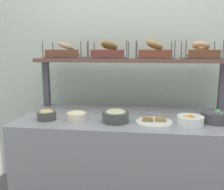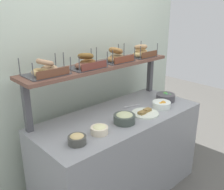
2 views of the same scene
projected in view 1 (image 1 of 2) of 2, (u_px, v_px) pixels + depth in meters
name	position (u px, v px, depth m)	size (l,w,h in m)	color
back_wall	(132.00, 66.00, 2.30)	(2.82, 0.06, 2.40)	beige
deli_counter	(127.00, 169.00, 1.91)	(1.62, 0.70, 0.85)	gray
shelf_riser_left	(46.00, 84.00, 2.15)	(0.05, 0.05, 0.40)	#4C4C51
shelf_riser_right	(222.00, 87.00, 1.96)	(0.05, 0.05, 0.40)	#4C4C51
upper_shelf	(131.00, 60.00, 2.02)	(1.58, 0.32, 0.03)	brown
bowl_hummus	(46.00, 115.00, 1.75)	(0.14, 0.14, 0.08)	#484942
bowl_tuna_salad	(116.00, 115.00, 1.70)	(0.19, 0.19, 0.09)	#404A43
bowl_fruit_salad	(190.00, 120.00, 1.63)	(0.18, 0.18, 0.08)	white
bowl_potato_salad	(77.00, 116.00, 1.73)	(0.14, 0.14, 0.07)	beige
bowl_veggie_mix	(215.00, 117.00, 1.69)	(0.20, 0.20, 0.09)	#47454A
serving_plate_white	(154.00, 122.00, 1.67)	(0.25, 0.25, 0.04)	white
serving_spoon_near_plate	(155.00, 114.00, 1.88)	(0.18, 0.07, 0.01)	#B7B7BC
bagel_basket_sesame	(66.00, 53.00, 2.08)	(0.33, 0.25, 0.14)	#4C4C51
bagel_basket_cinnamon_raisin	(109.00, 53.00, 2.01)	(0.31, 0.25, 0.15)	#4C4C51
bagel_basket_everything	(154.00, 53.00, 1.97)	(0.30, 0.25, 0.15)	#4C4C51
bagel_basket_plain	(201.00, 53.00, 1.92)	(0.29, 0.25, 0.14)	#4C4C51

